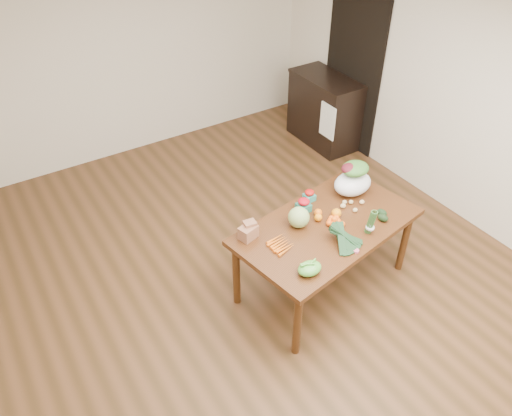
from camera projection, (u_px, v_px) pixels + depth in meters
floor at (257, 279)px, 4.92m from camera, size 6.00×6.00×0.00m
room_walls at (257, 163)px, 4.09m from camera, size 5.02×6.02×2.70m
dining_table at (324, 256)px, 4.64m from camera, size 1.79×1.19×0.75m
doorway_dark at (353, 70)px, 6.39m from camera, size 0.02×1.00×2.10m
cabinet at (324, 110)px, 6.76m from camera, size 0.52×1.02×0.94m
dish_towel at (328, 121)px, 6.35m from camera, size 0.02×0.28×0.45m
paper_bag at (248, 231)px, 4.23m from camera, size 0.23×0.20×0.15m
cabbage at (299, 217)px, 4.34m from camera, size 0.19×0.19×0.19m
strawberry_basket_a at (304, 206)px, 4.54m from camera, size 0.13×0.13×0.10m
strawberry_basket_b at (309, 196)px, 4.67m from camera, size 0.11×0.11×0.09m
orange_a at (318, 217)px, 4.43m from camera, size 0.07×0.07×0.07m
orange_b at (318, 213)px, 4.49m from camera, size 0.07×0.07×0.07m
orange_c at (336, 213)px, 4.47m from camera, size 0.09×0.09×0.09m
mandarin_cluster at (334, 221)px, 4.38m from camera, size 0.21×0.21×0.09m
carrots at (281, 244)px, 4.19m from camera, size 0.25×0.25×0.03m
snap_pea_bag at (310, 268)px, 3.91m from camera, size 0.20×0.15×0.09m
kale_bunch at (348, 239)px, 4.14m from camera, size 0.38×0.45×0.16m
asparagus_bundle at (371, 222)px, 4.24m from camera, size 0.10×0.13×0.26m
potato_a at (343, 206)px, 4.59m from camera, size 0.05×0.05×0.05m
potato_b at (355, 210)px, 4.54m from camera, size 0.05×0.04×0.04m
potato_c at (351, 202)px, 4.64m from camera, size 0.05×0.04×0.04m
potato_d at (345, 202)px, 4.63m from camera, size 0.05×0.04×0.04m
potato_e at (362, 202)px, 4.64m from camera, size 0.05×0.04×0.04m
avocado_a at (383, 218)px, 4.43m from camera, size 0.10×0.12×0.07m
avocado_b at (382, 213)px, 4.49m from camera, size 0.09×0.11×0.07m
salad_bag at (353, 180)px, 4.70m from camera, size 0.43×0.35×0.30m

